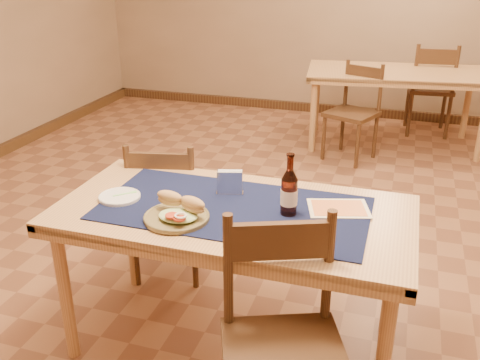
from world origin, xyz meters
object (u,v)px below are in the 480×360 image
(main_table, at_px, (233,225))
(chair_main_far, at_px, (168,206))
(back_table, at_px, (396,79))
(sandwich_plate, at_px, (178,213))
(napkin_holder, at_px, (230,183))
(beer_bottle, at_px, (289,192))
(chair_main_near, at_px, (283,344))

(main_table, xyz_separation_m, chair_main_far, (-0.56, 0.48, -0.21))
(back_table, height_order, sandwich_plate, sandwich_plate)
(chair_main_far, bearing_deg, napkin_holder, -34.02)
(beer_bottle, bearing_deg, sandwich_plate, -155.90)
(chair_main_far, distance_m, sandwich_plate, 0.83)
(chair_main_near, bearing_deg, sandwich_plate, 148.25)
(beer_bottle, bearing_deg, main_table, -175.96)
(sandwich_plate, relative_size, napkin_holder, 2.09)
(sandwich_plate, bearing_deg, napkin_holder, 68.76)
(chair_main_far, height_order, beer_bottle, beer_bottle)
(beer_bottle, bearing_deg, chair_main_near, -78.28)
(back_table, bearing_deg, napkin_holder, -101.45)
(beer_bottle, distance_m, napkin_holder, 0.34)
(back_table, distance_m, beer_bottle, 3.32)
(beer_bottle, xyz_separation_m, napkin_holder, (-0.31, 0.13, -0.05))
(sandwich_plate, xyz_separation_m, beer_bottle, (0.44, 0.20, 0.07))
(sandwich_plate, distance_m, beer_bottle, 0.49)
(main_table, xyz_separation_m, napkin_holder, (-0.06, 0.14, 0.14))
(beer_bottle, bearing_deg, chair_main_far, 150.30)
(napkin_holder, bearing_deg, back_table, 78.55)
(back_table, height_order, chair_main_near, chair_main_near)
(chair_main_near, relative_size, sandwich_plate, 3.37)
(back_table, height_order, beer_bottle, beer_bottle)
(chair_main_far, distance_m, chair_main_near, 1.36)
(chair_main_far, bearing_deg, back_table, 68.13)
(chair_main_near, bearing_deg, back_table, 86.75)
(chair_main_near, bearing_deg, main_table, 124.73)
(main_table, bearing_deg, sandwich_plate, -136.79)
(back_table, relative_size, chair_main_far, 2.05)
(main_table, relative_size, chair_main_far, 1.83)
(chair_main_near, relative_size, napkin_holder, 7.05)
(napkin_holder, bearing_deg, chair_main_far, 145.98)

